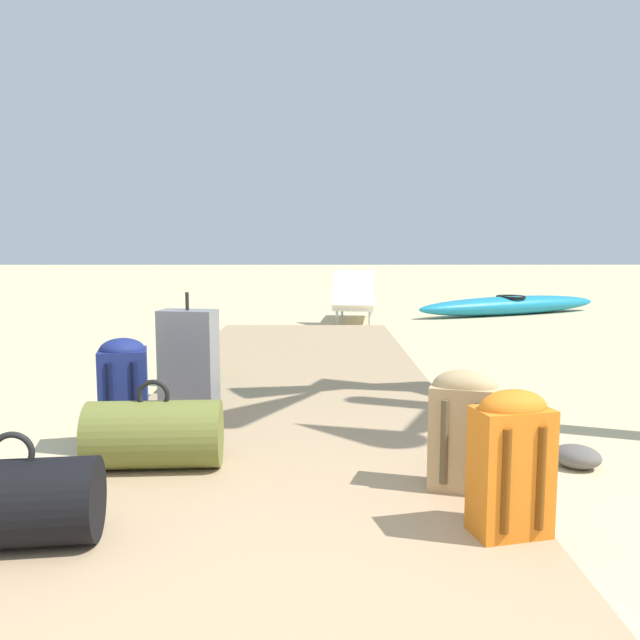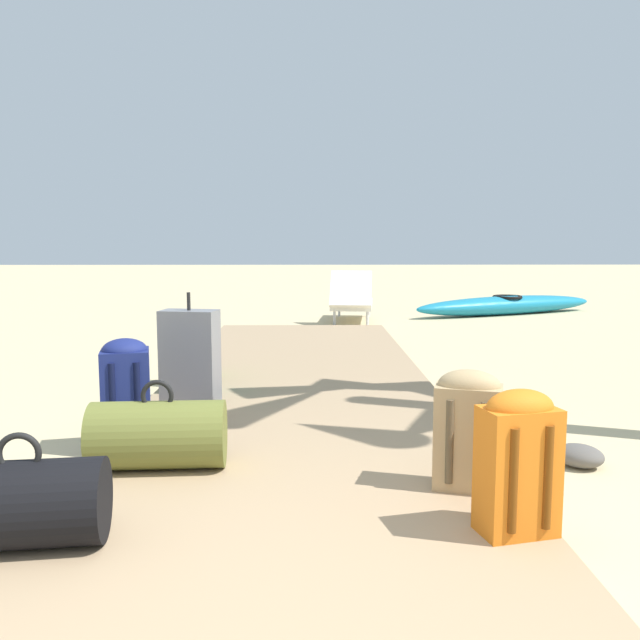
% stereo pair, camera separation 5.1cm
% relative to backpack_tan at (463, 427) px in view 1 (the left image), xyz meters
% --- Properties ---
extents(ground_plane, '(60.00, 60.00, 0.00)m').
position_rel_backpack_tan_xyz_m(ground_plane, '(-0.83, 1.55, -0.37)').
color(ground_plane, '#CCB789').
extents(boardwalk, '(2.17, 7.37, 0.08)m').
position_rel_backpack_tan_xyz_m(boardwalk, '(-0.83, 2.29, -0.33)').
color(boardwalk, tan).
rests_on(boardwalk, ground).
extents(backpack_tan, '(0.34, 0.27, 0.56)m').
position_rel_backpack_tan_xyz_m(backpack_tan, '(0.00, 0.00, 0.00)').
color(backpack_tan, tan).
rests_on(backpack_tan, boardwalk).
extents(backpack_navy, '(0.32, 0.32, 0.59)m').
position_rel_backpack_tan_xyz_m(backpack_navy, '(-1.80, 0.81, 0.01)').
color(backpack_navy, navy).
rests_on(backpack_navy, boardwalk).
extents(backpack_teal, '(0.29, 0.25, 0.59)m').
position_rel_backpack_tan_xyz_m(backpack_teal, '(-1.63, 1.99, 0.02)').
color(backpack_teal, '#197A7F').
rests_on(backpack_teal, boardwalk).
extents(duffel_bag_olive, '(0.69, 0.38, 0.45)m').
position_rel_backpack_tan_xyz_m(duffel_bag_olive, '(-1.50, 0.29, -0.12)').
color(duffel_bag_olive, olive).
rests_on(duffel_bag_olive, boardwalk).
extents(backpack_orange, '(0.33, 0.25, 0.58)m').
position_rel_backpack_tan_xyz_m(backpack_orange, '(0.08, -0.48, 0.01)').
color(backpack_orange, orange).
rests_on(backpack_orange, boardwalk).
extents(backpack_green, '(0.35, 0.28, 0.54)m').
position_rel_backpack_tan_xyz_m(backpack_green, '(-1.67, 2.59, -0.01)').
color(backpack_green, '#237538').
rests_on(backpack_green, boardwalk).
extents(duffel_bag_black, '(0.64, 0.40, 0.44)m').
position_rel_backpack_tan_xyz_m(duffel_bag_black, '(-1.81, -0.56, -0.13)').
color(duffel_bag_black, black).
rests_on(duffel_bag_black, boardwalk).
extents(suitcase_grey, '(0.40, 0.26, 0.81)m').
position_rel_backpack_tan_xyz_m(suitcase_grey, '(-1.53, 1.38, 0.05)').
color(suitcase_grey, slate).
rests_on(suitcase_grey, boardwalk).
extents(lounge_chair, '(0.76, 1.59, 0.80)m').
position_rel_backpack_tan_xyz_m(lounge_chair, '(-0.10, 6.96, -0.05)').
color(lounge_chair, white).
rests_on(lounge_chair, ground).
extents(kayak, '(3.51, 1.92, 0.32)m').
position_rel_backpack_tan_xyz_m(kayak, '(2.58, 7.95, -0.22)').
color(kayak, teal).
rests_on(kayak, ground).
extents(rock_right_near, '(0.35, 0.34, 0.12)m').
position_rel_backpack_tan_xyz_m(rock_right_near, '(0.74, 0.50, -0.31)').
color(rock_right_near, '#5B5651').
rests_on(rock_right_near, ground).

